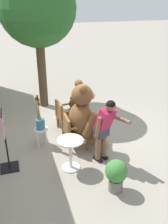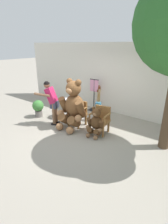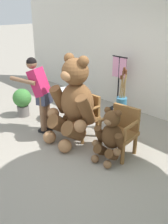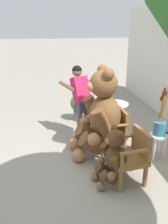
% 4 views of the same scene
% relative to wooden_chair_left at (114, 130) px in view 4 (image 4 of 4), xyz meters
% --- Properties ---
extents(ground_plane, '(60.00, 60.00, 0.00)m').
position_rel_wooden_chair_left_xyz_m(ground_plane, '(0.47, -0.46, -0.46)').
color(ground_plane, gray).
extents(wooden_chair_left, '(0.56, 0.52, 0.86)m').
position_rel_wooden_chair_left_xyz_m(wooden_chair_left, '(0.00, 0.00, 0.00)').
color(wooden_chair_left, brown).
rests_on(wooden_chair_left, ground).
extents(wooden_chair_right, '(0.62, 0.58, 0.86)m').
position_rel_wooden_chair_left_xyz_m(wooden_chair_right, '(0.93, -0.00, 0.00)').
color(wooden_chair_right, brown).
rests_on(wooden_chair_right, ground).
extents(teddy_bear_large, '(1.01, 0.95, 1.69)m').
position_rel_wooden_chair_left_xyz_m(teddy_bear_large, '(0.00, -0.27, 0.36)').
color(teddy_bear_large, brown).
rests_on(teddy_bear_large, ground).
extents(teddy_bear_small, '(0.57, 0.56, 0.94)m').
position_rel_wooden_chair_left_xyz_m(teddy_bear_small, '(0.95, -0.29, -0.00)').
color(teddy_bear_small, '#4C3019').
rests_on(teddy_bear_small, ground).
extents(person_visitor, '(0.69, 0.66, 1.55)m').
position_rel_wooden_chair_left_xyz_m(person_visitor, '(-0.77, -0.50, 0.46)').
color(person_visitor, black).
rests_on(person_visitor, ground).
extents(white_stool, '(0.34, 0.34, 0.46)m').
position_rel_wooden_chair_left_xyz_m(white_stool, '(0.35, 0.75, -0.11)').
color(white_stool, white).
rests_on(white_stool, ground).
extents(brush_bucket, '(0.22, 0.22, 0.90)m').
position_rel_wooden_chair_left_xyz_m(brush_bucket, '(0.35, 0.76, 0.20)').
color(brush_bucket, teal).
rests_on(brush_bucket, white_stool).
extents(round_side_table, '(0.56, 0.56, 0.72)m').
position_rel_wooden_chair_left_xyz_m(round_side_table, '(-0.80, 0.28, -0.01)').
color(round_side_table, silver).
rests_on(round_side_table, ground).
extents(potted_plant, '(0.44, 0.44, 0.68)m').
position_rel_wooden_chair_left_xyz_m(potted_plant, '(-1.73, -0.39, -0.07)').
color(potted_plant, slate).
rests_on(potted_plant, ground).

